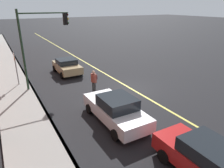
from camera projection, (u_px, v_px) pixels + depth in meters
name	position (u px, v px, depth m)	size (l,w,h in m)	color
ground	(131.00, 89.00, 16.53)	(200.00, 200.00, 0.00)	black
sidewalk_slab	(23.00, 112.00, 12.77)	(80.00, 2.63, 0.15)	gray
curb_edge	(43.00, 107.00, 13.34)	(80.00, 0.16, 0.15)	slate
lane_stripe_center	(131.00, 89.00, 16.53)	(80.00, 0.16, 0.01)	#D8CC4C
car_tan	(67.00, 66.00, 19.94)	(3.86, 2.03, 1.43)	tan
car_red	(211.00, 163.00, 7.68)	(4.63, 1.92, 1.55)	red
car_white	(116.00, 109.00, 11.61)	(4.78, 2.06, 1.58)	silver
pedestrian_with_backpack	(94.00, 80.00, 15.33)	(0.46, 0.42, 1.78)	#383838
traffic_light_mast	(40.00, 36.00, 15.25)	(0.28, 3.69, 6.00)	#1E3823
street_sign_post	(16.00, 66.00, 16.52)	(0.60, 0.08, 2.84)	slate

